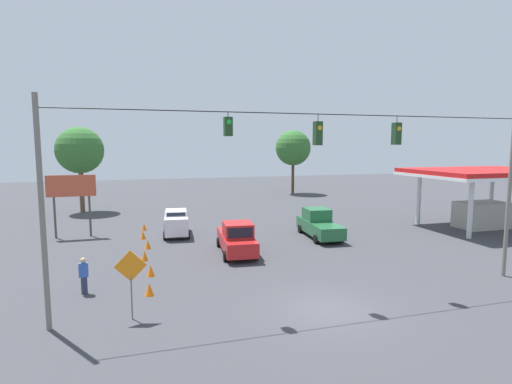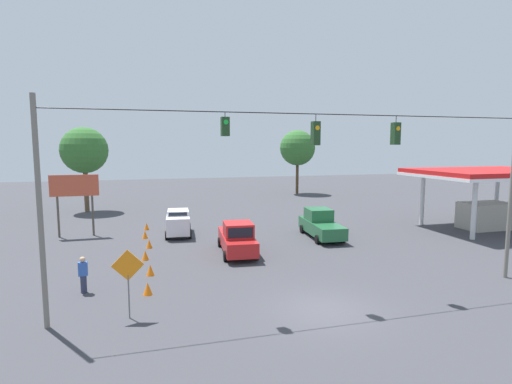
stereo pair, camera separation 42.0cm
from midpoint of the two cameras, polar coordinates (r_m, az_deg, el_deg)
name	(u,v)px [view 2 (the right image)]	position (r m, az deg, el deg)	size (l,w,h in m)	color
ground_plane	(325,310)	(17.98, 10.52, -16.20)	(140.00, 140.00, 0.00)	#3D3D42
overhead_signal_span	(317,178)	(17.85, 9.38, 1.93)	(22.23, 0.38, 8.83)	slate
pickup_truck_red_withflow_mid	(237,239)	(25.92, -2.23, -6.66)	(2.47, 5.65, 2.12)	red
sedan_white_withflow_far	(178,222)	(31.65, -10.68, -4.22)	(2.21, 4.47, 1.98)	silver
pickup_truck_green_oncoming_far	(321,224)	(30.82, 9.61, -4.60)	(2.47, 5.72, 2.12)	#236038
traffic_cone_nearest	(148,289)	(19.78, -14.61, -13.20)	(0.43, 0.43, 0.60)	orange
traffic_cone_second	(150,270)	(22.48, -14.34, -10.75)	(0.43, 0.43, 0.60)	orange
traffic_cone_third	(145,255)	(25.45, -15.08, -8.71)	(0.43, 0.43, 0.60)	orange
traffic_cone_fourth	(149,244)	(28.22, -14.60, -7.18)	(0.43, 0.43, 0.60)	orange
traffic_cone_fifth	(145,235)	(31.14, -15.20, -5.89)	(0.43, 0.43, 0.60)	orange
traffic_cone_farthest	(147,226)	(34.23, -15.02, -4.76)	(0.43, 0.43, 0.60)	orange
gas_station	(488,186)	(38.42, 30.48, 0.79)	(11.69, 8.31, 4.97)	red
roadside_billboard	(74,191)	(33.16, -24.18, 0.08)	(3.49, 0.16, 4.74)	#4C473D
work_zone_sign	(128,271)	(16.95, -17.15, -10.67)	(1.27, 0.06, 2.84)	slate
pedestrian	(83,275)	(20.83, -22.92, -10.82)	(0.40, 0.28, 1.75)	#2D334C
tree_horizon_left	(84,151)	(45.24, -23.08, 5.47)	(4.78, 4.78, 8.85)	brown
tree_horizon_right	(298,148)	(57.62, 6.16, 6.27)	(5.03, 5.03, 9.11)	#4C3823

